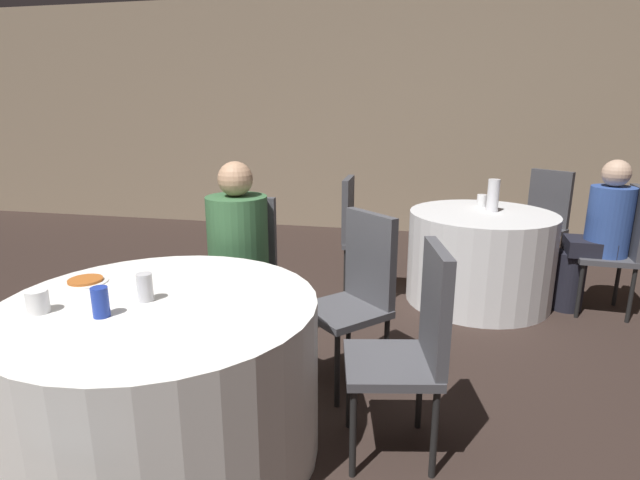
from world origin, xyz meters
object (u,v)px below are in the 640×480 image
table_near (166,378)px  bottle_far (493,196)px  person_blue_shirt (595,238)px  person_green_jacket (236,259)px  table_far (479,257)px  chair_far_west (357,226)px  chair_far_east (621,241)px  chair_far_northeast (543,215)px  pizza_plate_near (85,281)px  chair_near_east (415,336)px  soda_can_silver (145,287)px  chair_near_north (244,260)px  chair_near_northeast (358,285)px  soda_can_blue (100,302)px

table_near → bottle_far: size_ratio=5.29×
person_blue_shirt → bottle_far: size_ratio=4.54×
person_blue_shirt → table_near: bearing=135.7°
table_near → person_blue_shirt: size_ratio=1.16×
person_green_jacket → bottle_far: (1.63, 1.31, 0.22)m
table_far → chair_far_west: chair_far_west is taller
person_blue_shirt → chair_far_east: bearing=-90.0°
bottle_far → chair_far_northeast: bearing=53.0°
pizza_plate_near → bottle_far: bottle_far is taller
chair_near_east → chair_far_east: (1.44, 1.92, 0.00)m
table_near → chair_near_east: (1.07, 0.22, 0.21)m
soda_can_silver → table_far: bearing=54.0°
chair_near_north → pizza_plate_near: bearing=63.9°
soda_can_silver → bottle_far: 2.80m
chair_near_east → table_near: bearing=90.0°
chair_far_east → pizza_plate_near: chair_far_east is taller
bottle_far → chair_near_north: bearing=-144.8°
chair_near_east → chair_far_west: (-0.52, 1.96, 0.00)m
chair_far_northeast → soda_can_silver: size_ratio=7.96×
person_blue_shirt → chair_near_northeast: bearing=133.4°
chair_near_north → person_blue_shirt: 2.60m
table_near → table_far: bearing=55.0°
table_far → person_green_jacket: 2.02m
table_far → person_green_jacket: (-1.56, -1.26, 0.27)m
chair_near_north → soda_can_blue: chair_near_north is taller
chair_far_east → soda_can_silver: chair_far_east is taller
chair_near_northeast → soda_can_blue: 1.35m
chair_near_north → soda_can_blue: bearing=83.4°
chair_near_east → chair_far_east: 2.40m
chair_far_northeast → soda_can_blue: 3.90m
chair_near_north → soda_can_blue: size_ratio=7.96×
bottle_far → chair_near_northeast: bearing=-120.6°
chair_near_northeast → person_blue_shirt: (1.59, 1.35, 0.01)m
chair_far_west → bottle_far: (1.05, 0.07, 0.28)m
chair_near_northeast → bottle_far: size_ratio=3.79×
table_far → chair_near_northeast: size_ratio=1.16×
soda_can_silver → pizza_plate_near: bearing=160.1°
person_green_jacket → pizza_plate_near: bearing=59.5°
chair_far_west → person_green_jacket: person_green_jacket is taller
table_near → soda_can_blue: bearing=-127.5°
table_far → pizza_plate_near: bearing=-134.3°
chair_far_west → pizza_plate_near: bearing=-27.4°
table_far → bottle_far: 0.50m
table_near → soda_can_blue: 0.49m
chair_near_north → person_blue_shirt: (2.37, 1.06, 0.01)m
table_far → soda_can_blue: (-1.68, -2.38, 0.42)m
soda_can_blue → bottle_far: (1.75, 2.43, 0.07)m
person_green_jacket → bottle_far: bearing=-142.9°
chair_far_east → person_green_jacket: bearing=118.5°
chair_far_east → person_green_jacket: 2.81m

